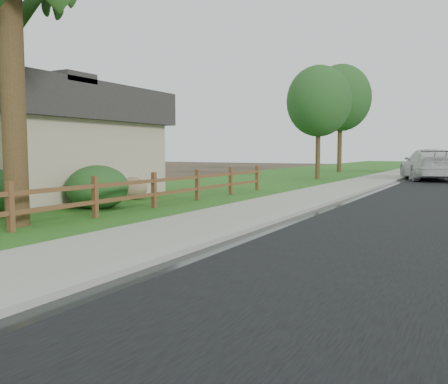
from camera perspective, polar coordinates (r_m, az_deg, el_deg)
The scene contains 12 objects.
ground at distance 6.20m, azimuth -24.69°, elevation -11.56°, with size 120.00×120.00×0.00m, color #382E1E.
curb at distance 38.80m, azimuth 22.14°, elevation 2.13°, with size 0.40×90.00×0.12m, color #9C9A8E.
wet_gutter at distance 38.76m, azimuth 22.65°, elevation 2.06°, with size 0.50×90.00×0.00m, color black.
sidewalk at distance 38.97m, azimuth 20.24°, elevation 2.19°, with size 2.20×90.00×0.10m, color gray.
grass_strip at distance 39.29m, azimuth 17.50°, elevation 2.26°, with size 1.60×90.00×0.06m, color #195017.
lawn_near at distance 40.62m, azimuth 10.28°, elevation 2.47°, with size 9.00×90.00×0.04m, color #195017.
ranch_fence at distance 13.05m, azimuth -11.60°, elevation 0.02°, with size 0.12×16.92×1.10m.
white_suv at distance 30.47m, azimuth 23.41°, elevation 3.04°, with size 2.52×6.20×1.80m, color silver.
boulder at distance 16.94m, azimuth -11.10°, elevation 0.43°, with size 1.22×0.92×0.81m, color brown.
shrub_c at distance 14.39m, azimuth -14.97°, elevation 0.55°, with size 1.81×1.81×1.31m, color #1A4A21.
tree_near_left at distance 29.14m, azimuth 11.33°, elevation 10.65°, with size 3.82×3.82×6.78m.
tree_mid_left at distance 39.15m, azimuth 13.85°, elevation 10.91°, with size 4.76×4.76×8.52m.
Camera 1 is at (4.81, -3.51, 1.71)m, focal length 38.00 mm.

